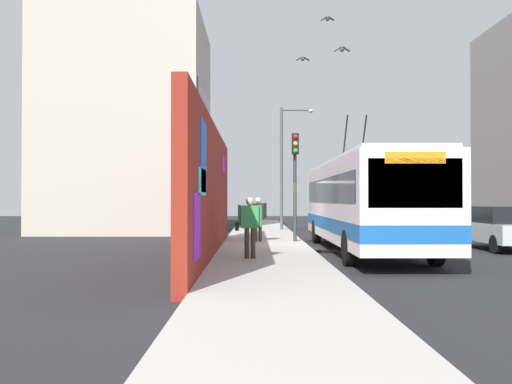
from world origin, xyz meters
TOP-DOWN VIEW (x-y plane):
  - ground_plane at (0.00, 0.00)m, footprint 80.00×80.00m
  - sidewalk_slab at (0.00, 1.60)m, footprint 48.00×3.20m
  - graffiti_wall at (-3.65, 3.35)m, footprint 14.75×0.32m
  - building_far_left at (10.58, 9.20)m, footprint 8.86×8.67m
  - city_bus at (-1.89, -1.80)m, footprint 12.11×2.67m
  - parked_car_silver at (-1.01, -7.00)m, footprint 4.17×1.89m
  - parked_car_champagne at (5.14, -7.00)m, footprint 4.50×1.79m
  - pedestrian_midblock at (1.19, 1.85)m, footprint 0.24×0.78m
  - pedestrian_near_wall at (-5.20, 2.13)m, footprint 0.23×0.77m
  - traffic_light at (1.07, 0.35)m, footprint 0.49×0.28m
  - street_lamp at (9.76, 0.24)m, footprint 0.44×1.88m
  - flying_pigeons at (-1.58, -1.06)m, footprint 6.06×3.02m
  - curbside_puddle at (-1.57, -0.60)m, footprint 1.21×1.21m

SIDE VIEW (x-z plane):
  - ground_plane at x=0.00m, z-range 0.00..0.00m
  - curbside_puddle at x=-1.57m, z-range 0.00..0.00m
  - sidewalk_slab at x=0.00m, z-range 0.00..0.15m
  - parked_car_silver at x=-1.01m, z-range 0.04..1.62m
  - parked_car_champagne at x=5.14m, z-range 0.04..1.62m
  - pedestrian_near_wall at x=-5.20m, z-range 0.31..2.05m
  - pedestrian_midblock at x=1.19m, z-range 0.31..2.09m
  - city_bus at x=-1.89m, z-range -0.71..4.26m
  - graffiti_wall at x=-3.65m, z-range 0.00..4.13m
  - traffic_light at x=1.07m, z-range 0.89..5.26m
  - street_lamp at x=9.76m, z-range 0.66..7.53m
  - building_far_left at x=10.58m, z-range 0.00..12.01m
  - flying_pigeons at x=-1.58m, z-range 6.77..9.77m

